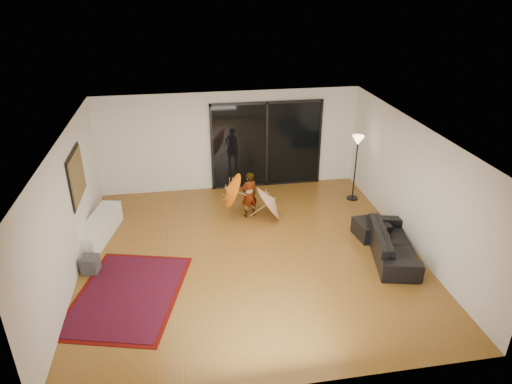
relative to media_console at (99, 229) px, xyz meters
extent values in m
plane|color=olive|center=(3.25, -1.23, -0.25)|extent=(7.00, 7.00, 0.00)
plane|color=white|center=(3.25, -1.23, 2.45)|extent=(7.00, 7.00, 0.00)
plane|color=silver|center=(3.25, 2.27, 1.10)|extent=(7.00, 0.00, 7.00)
plane|color=silver|center=(3.25, -4.73, 1.10)|extent=(7.00, 0.00, 7.00)
plane|color=silver|center=(-0.25, -1.23, 1.10)|extent=(0.00, 7.00, 7.00)
plane|color=silver|center=(6.75, -1.23, 1.10)|extent=(0.00, 7.00, 7.00)
cube|color=black|center=(4.25, 2.24, 0.95)|extent=(3.00, 0.04, 2.40)
cube|color=black|center=(4.25, 2.22, 2.12)|extent=(3.06, 0.06, 0.06)
cube|color=black|center=(4.25, 2.22, -0.22)|extent=(3.06, 0.06, 0.06)
cube|color=black|center=(4.25, 2.22, 0.95)|extent=(0.06, 0.06, 2.40)
cube|color=black|center=(-0.23, -0.23, 1.40)|extent=(0.02, 1.28, 1.08)
cube|color=#1B443B|center=(-0.21, -0.23, 1.40)|extent=(0.03, 1.18, 0.98)
cube|color=white|center=(0.00, 0.00, 0.00)|extent=(0.85, 1.86, 0.50)
cube|color=#424244|center=(0.00, -1.32, -0.07)|extent=(0.36, 0.36, 0.36)
cube|color=#520A07|center=(0.78, -2.19, -0.24)|extent=(2.48, 3.00, 0.01)
cube|color=#61090B|center=(0.78, -2.19, -0.24)|extent=(2.28, 2.80, 0.02)
imported|color=black|center=(6.20, -1.75, 0.05)|extent=(1.24, 2.17, 0.60)
cube|color=black|center=(6.07, -0.94, -0.06)|extent=(0.74, 0.74, 0.39)
cylinder|color=black|center=(6.35, 0.97, -0.23)|extent=(0.30, 0.30, 0.03)
cylinder|color=black|center=(6.35, 0.97, 0.56)|extent=(0.04, 0.04, 1.61)
cone|color=#FFD899|center=(6.35, 0.97, 1.39)|extent=(0.30, 0.30, 0.24)
imported|color=#999999|center=(3.49, 0.49, 0.33)|extent=(0.49, 0.41, 1.16)
cone|color=orange|center=(2.94, 0.44, 0.48)|extent=(0.52, 0.87, 0.86)
cylinder|color=#A88148|center=(2.94, 0.44, 0.15)|extent=(0.46, 0.02, 0.23)
cylinder|color=#A88148|center=(2.94, 0.44, 0.59)|extent=(0.06, 0.02, 0.04)
cone|color=silver|center=(4.09, 0.34, 0.25)|extent=(0.69, 0.94, 0.88)
cylinder|color=#A88148|center=(4.09, 0.34, -0.12)|extent=(0.46, 0.02, 0.33)
cylinder|color=#A88148|center=(4.09, 0.34, 0.37)|extent=(0.05, 0.02, 0.05)
camera|label=1|loc=(2.00, -9.34, 5.17)|focal=32.00mm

